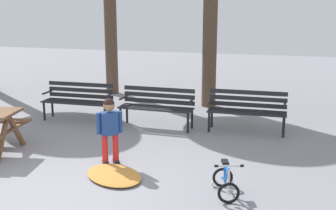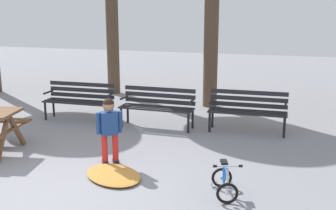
# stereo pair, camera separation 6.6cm
# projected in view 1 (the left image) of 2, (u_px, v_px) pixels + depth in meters

# --- Properties ---
(ground) EXTENTS (36.00, 36.00, 0.00)m
(ground) POSITION_uv_depth(u_px,v_px,m) (49.00, 194.00, 5.89)
(ground) COLOR gray
(park_bench_far_left) EXTENTS (1.61, 0.49, 0.85)m
(park_bench_far_left) POSITION_uv_depth(u_px,v_px,m) (79.00, 98.00, 9.60)
(park_bench_far_left) COLOR #232328
(park_bench_far_left) RESTS_ON ground
(park_bench_left) EXTENTS (1.61, 0.48, 0.85)m
(park_bench_left) POSITION_uv_depth(u_px,v_px,m) (157.00, 104.00, 9.04)
(park_bench_left) COLOR #232328
(park_bench_left) RESTS_ON ground
(park_bench_right) EXTENTS (1.61, 0.49, 0.85)m
(park_bench_right) POSITION_uv_depth(u_px,v_px,m) (247.00, 108.00, 8.72)
(park_bench_right) COLOR #232328
(park_bench_right) RESTS_ON ground
(child_standing) EXTENTS (0.37, 0.28, 1.12)m
(child_standing) POSITION_uv_depth(u_px,v_px,m) (110.00, 126.00, 6.87)
(child_standing) COLOR red
(child_standing) RESTS_ON ground
(kids_bicycle) EXTENTS (0.50, 0.62, 0.54)m
(kids_bicycle) POSITION_uv_depth(u_px,v_px,m) (226.00, 181.00, 5.83)
(kids_bicycle) COLOR black
(kids_bicycle) RESTS_ON ground
(leaf_pile) EXTENTS (1.28, 1.20, 0.07)m
(leaf_pile) POSITION_uv_depth(u_px,v_px,m) (114.00, 175.00, 6.47)
(leaf_pile) COLOR #C68438
(leaf_pile) RESTS_ON ground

